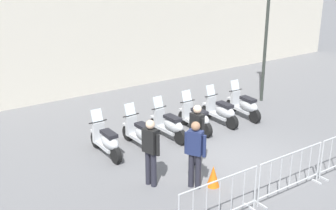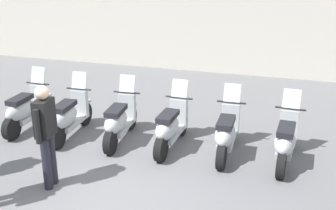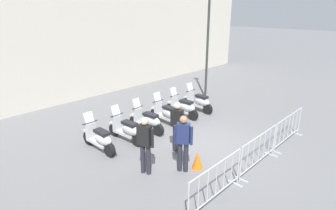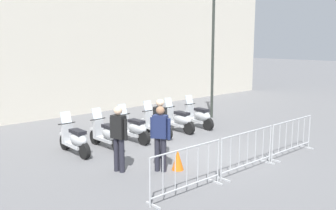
{
  "view_description": "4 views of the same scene",
  "coord_description": "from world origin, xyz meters",
  "px_view_note": "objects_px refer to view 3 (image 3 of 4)",
  "views": [
    {
      "loc": [
        -7.23,
        -8.17,
        5.41
      ],
      "look_at": [
        -0.5,
        2.53,
        1.01
      ],
      "focal_mm": 46.14,
      "sensor_mm": 36.0,
      "label": 1
    },
    {
      "loc": [
        2.86,
        -4.79,
        3.69
      ],
      "look_at": [
        0.34,
        2.44,
        0.84
      ],
      "focal_mm": 45.5,
      "sensor_mm": 36.0,
      "label": 2
    },
    {
      "loc": [
        -7.04,
        -5.46,
        4.53
      ],
      "look_at": [
        -0.06,
        1.71,
        1.09
      ],
      "focal_mm": 30.21,
      "sensor_mm": 36.0,
      "label": 3
    },
    {
      "loc": [
        -7.36,
        -7.8,
        3.32
      ],
      "look_at": [
        0.4,
        1.66,
        1.24
      ],
      "focal_mm": 39.18,
      "sensor_mm": 36.0,
      "label": 4
    }
  ],
  "objects_px": {
    "motorcycle_2": "(147,121)",
    "officer_near_row_end": "(145,142)",
    "motorcycle_0": "(100,139)",
    "street_lamp": "(208,27)",
    "motorcycle_1": "(127,130)",
    "motorcycle_3": "(167,114)",
    "officer_by_barriers": "(183,140)",
    "barrier_segment_2": "(288,129)",
    "barrier_segment_0": "(216,183)",
    "officer_mid_plaza": "(177,124)",
    "traffic_cone": "(197,160)",
    "motorcycle_5": "(199,102)",
    "barrier_segment_1": "(259,151)",
    "motorcycle_4": "(183,107)"
  },
  "relations": [
    {
      "from": "street_lamp",
      "to": "officer_by_barriers",
      "type": "bearing_deg",
      "value": -146.46
    },
    {
      "from": "officer_near_row_end",
      "to": "traffic_cone",
      "type": "bearing_deg",
      "value": -34.41
    },
    {
      "from": "motorcycle_2",
      "to": "motorcycle_3",
      "type": "relative_size",
      "value": 1.0
    },
    {
      "from": "barrier_segment_2",
      "to": "motorcycle_2",
      "type": "bearing_deg",
      "value": 125.09
    },
    {
      "from": "motorcycle_2",
      "to": "officer_near_row_end",
      "type": "height_order",
      "value": "officer_near_row_end"
    },
    {
      "from": "officer_near_row_end",
      "to": "officer_by_barriers",
      "type": "xyz_separation_m",
      "value": [
        0.85,
        -0.66,
        0.0
      ]
    },
    {
      "from": "barrier_segment_2",
      "to": "officer_near_row_end",
      "type": "xyz_separation_m",
      "value": [
        -4.83,
        1.99,
        0.46
      ]
    },
    {
      "from": "motorcycle_1",
      "to": "street_lamp",
      "type": "distance_m",
      "value": 7.04
    },
    {
      "from": "officer_mid_plaza",
      "to": "traffic_cone",
      "type": "bearing_deg",
      "value": -104.79
    },
    {
      "from": "motorcycle_5",
      "to": "officer_mid_plaza",
      "type": "distance_m",
      "value": 4.12
    },
    {
      "from": "motorcycle_3",
      "to": "motorcycle_4",
      "type": "height_order",
      "value": "same"
    },
    {
      "from": "barrier_segment_1",
      "to": "barrier_segment_2",
      "type": "height_order",
      "value": "same"
    },
    {
      "from": "barrier_segment_2",
      "to": "officer_by_barriers",
      "type": "height_order",
      "value": "officer_by_barriers"
    },
    {
      "from": "motorcycle_1",
      "to": "barrier_segment_1",
      "type": "relative_size",
      "value": 0.81
    },
    {
      "from": "barrier_segment_1",
      "to": "officer_mid_plaza",
      "type": "distance_m",
      "value": 2.61
    },
    {
      "from": "street_lamp",
      "to": "traffic_cone",
      "type": "distance_m",
      "value": 7.88
    },
    {
      "from": "motorcycle_0",
      "to": "street_lamp",
      "type": "height_order",
      "value": "street_lamp"
    },
    {
      "from": "motorcycle_4",
      "to": "street_lamp",
      "type": "distance_m",
      "value": 4.47
    },
    {
      "from": "motorcycle_0",
      "to": "barrier_segment_1",
      "type": "distance_m",
      "value": 5.05
    },
    {
      "from": "motorcycle_5",
      "to": "street_lamp",
      "type": "bearing_deg",
      "value": 30.16
    },
    {
      "from": "motorcycle_2",
      "to": "barrier_segment_1",
      "type": "bearing_deg",
      "value": -80.57
    },
    {
      "from": "motorcycle_3",
      "to": "barrier_segment_2",
      "type": "relative_size",
      "value": 0.81
    },
    {
      "from": "motorcycle_5",
      "to": "officer_near_row_end",
      "type": "relative_size",
      "value": 1.0
    },
    {
      "from": "motorcycle_0",
      "to": "motorcycle_2",
      "type": "xyz_separation_m",
      "value": [
        2.14,
        0.08,
        0.0
      ]
    },
    {
      "from": "officer_mid_plaza",
      "to": "motorcycle_1",
      "type": "bearing_deg",
      "value": 112.06
    },
    {
      "from": "motorcycle_1",
      "to": "barrier_segment_2",
      "type": "bearing_deg",
      "value": -45.35
    },
    {
      "from": "motorcycle_5",
      "to": "barrier_segment_2",
      "type": "distance_m",
      "value": 4.31
    },
    {
      "from": "motorcycle_3",
      "to": "motorcycle_5",
      "type": "relative_size",
      "value": 1.0
    },
    {
      "from": "motorcycle_3",
      "to": "officer_near_row_end",
      "type": "relative_size",
      "value": 0.99
    },
    {
      "from": "motorcycle_1",
      "to": "barrier_segment_1",
      "type": "height_order",
      "value": "motorcycle_1"
    },
    {
      "from": "officer_near_row_end",
      "to": "traffic_cone",
      "type": "relative_size",
      "value": 3.15
    },
    {
      "from": "barrier_segment_0",
      "to": "officer_mid_plaza",
      "type": "height_order",
      "value": "officer_mid_plaza"
    },
    {
      "from": "motorcycle_1",
      "to": "barrier_segment_0",
      "type": "relative_size",
      "value": 0.81
    },
    {
      "from": "motorcycle_0",
      "to": "officer_by_barriers",
      "type": "height_order",
      "value": "officer_by_barriers"
    },
    {
      "from": "motorcycle_1",
      "to": "barrier_segment_0",
      "type": "distance_m",
      "value": 4.25
    },
    {
      "from": "street_lamp",
      "to": "motorcycle_4",
      "type": "bearing_deg",
      "value": -159.28
    },
    {
      "from": "barrier_segment_2",
      "to": "officer_mid_plaza",
      "type": "distance_m",
      "value": 4.0
    },
    {
      "from": "motorcycle_2",
      "to": "motorcycle_1",
      "type": "bearing_deg",
      "value": -173.53
    },
    {
      "from": "barrier_segment_0",
      "to": "motorcycle_4",
      "type": "bearing_deg",
      "value": 50.79
    },
    {
      "from": "motorcycle_2",
      "to": "officer_by_barriers",
      "type": "distance_m",
      "value": 3.07
    },
    {
      "from": "barrier_segment_1",
      "to": "street_lamp",
      "type": "relative_size",
      "value": 0.35
    },
    {
      "from": "motorcycle_0",
      "to": "street_lamp",
      "type": "xyz_separation_m",
      "value": [
        7.21,
        1.31,
        3.18
      ]
    },
    {
      "from": "motorcycle_1",
      "to": "motorcycle_3",
      "type": "xyz_separation_m",
      "value": [
        2.13,
        0.17,
        0.0
      ]
    },
    {
      "from": "motorcycle_0",
      "to": "officer_by_barriers",
      "type": "bearing_deg",
      "value": -68.56
    },
    {
      "from": "motorcycle_3",
      "to": "officer_by_barriers",
      "type": "bearing_deg",
      "value": -126.39
    },
    {
      "from": "officer_by_barriers",
      "to": "motorcycle_2",
      "type": "bearing_deg",
      "value": 69.44
    },
    {
      "from": "barrier_segment_0",
      "to": "traffic_cone",
      "type": "height_order",
      "value": "barrier_segment_0"
    },
    {
      "from": "motorcycle_1",
      "to": "barrier_segment_2",
      "type": "height_order",
      "value": "motorcycle_1"
    },
    {
      "from": "motorcycle_3",
      "to": "officer_by_barriers",
      "type": "distance_m",
      "value": 3.62
    },
    {
      "from": "officer_mid_plaza",
      "to": "motorcycle_0",
      "type": "bearing_deg",
      "value": 134.64
    }
  ]
}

